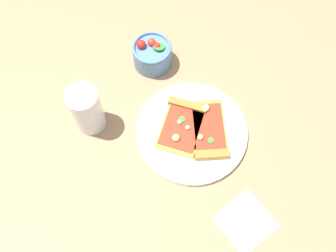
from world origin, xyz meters
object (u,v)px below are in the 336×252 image
(pizza_slice_near, at_px, (209,133))
(paper_napkin, at_px, (246,222))
(salad_bowl, at_px, (152,54))
(soda_glass, at_px, (87,110))
(plate, at_px, (192,132))
(pizza_slice_far, at_px, (182,123))

(pizza_slice_near, bearing_deg, paper_napkin, -109.74)
(salad_bowl, bearing_deg, soda_glass, -168.94)
(plate, height_order, soda_glass, soda_glass)
(salad_bowl, bearing_deg, pizza_slice_near, -96.43)
(soda_glass, relative_size, paper_napkin, 1.23)
(pizza_slice_far, bearing_deg, plate, -77.23)
(salad_bowl, height_order, paper_napkin, salad_bowl)
(pizza_slice_near, xyz_separation_m, soda_glass, (-0.20, 0.22, 0.04))
(soda_glass, bearing_deg, salad_bowl, 11.06)
(salad_bowl, distance_m, paper_napkin, 0.49)
(plate, xyz_separation_m, pizza_slice_far, (-0.01, 0.03, 0.01))
(soda_glass, bearing_deg, paper_napkin, -73.50)
(pizza_slice_near, bearing_deg, salad_bowl, 83.57)
(plate, distance_m, salad_bowl, 0.24)
(pizza_slice_far, bearing_deg, soda_glass, 137.87)
(pizza_slice_far, height_order, salad_bowl, salad_bowl)
(salad_bowl, xyz_separation_m, soda_glass, (-0.23, -0.05, 0.03))
(pizza_slice_near, relative_size, pizza_slice_far, 1.03)
(pizza_slice_far, height_order, soda_glass, soda_glass)
(pizza_slice_far, distance_m, paper_napkin, 0.28)
(salad_bowl, xyz_separation_m, paper_napkin, (-0.11, -0.47, -0.04))
(soda_glass, bearing_deg, pizza_slice_near, -46.74)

